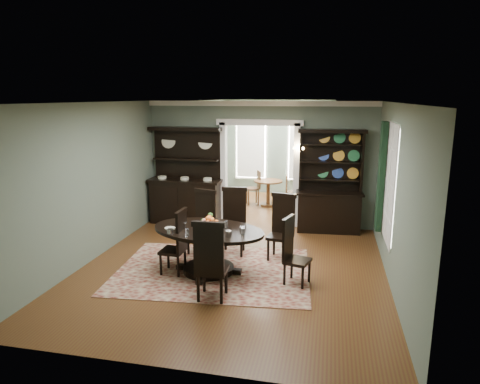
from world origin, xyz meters
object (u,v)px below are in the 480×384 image
object	(u,v)px
welsh_dresser	(329,195)
sideboard	(186,190)
dining_table	(208,242)
parlor_table	(268,189)

from	to	relation	value
welsh_dresser	sideboard	bearing A→B (deg)	176.05
dining_table	parlor_table	distance (m)	4.98
welsh_dresser	parlor_table	distance (m)	2.69
dining_table	welsh_dresser	size ratio (longest dim) A/B	0.97
dining_table	sideboard	distance (m)	3.25
dining_table	welsh_dresser	distance (m)	3.61
welsh_dresser	parlor_table	xyz separation A→B (m)	(-1.72, 2.03, -0.37)
dining_table	parlor_table	bearing A→B (deg)	97.96
parlor_table	sideboard	bearing A→B (deg)	-130.73
dining_table	sideboard	world-z (taller)	sideboard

